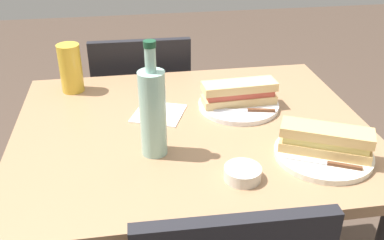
{
  "coord_description": "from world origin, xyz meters",
  "views": [
    {
      "loc": [
        0.17,
        1.06,
        1.36
      ],
      "look_at": [
        0.0,
        0.0,
        0.77
      ],
      "focal_mm": 40.96,
      "sensor_mm": 36.0,
      "label": 1
    }
  ],
  "objects_px": {
    "chair_near": "(143,115)",
    "knife_far": "(328,163)",
    "beer_glass": "(71,68)",
    "water_bottle": "(153,111)",
    "olive_bowl": "(243,173)",
    "plate_far": "(323,154)",
    "plate_near": "(238,105)",
    "knife_near": "(248,110)",
    "baguette_sandwich_far": "(326,140)",
    "baguette_sandwich_near": "(239,93)",
    "dining_table": "(192,164)"
  },
  "relations": [
    {
      "from": "plate_far",
      "to": "knife_far",
      "type": "distance_m",
      "value": 0.06
    },
    {
      "from": "water_bottle",
      "to": "knife_far",
      "type": "bearing_deg",
      "value": 160.52
    },
    {
      "from": "baguette_sandwich_near",
      "to": "chair_near",
      "type": "bearing_deg",
      "value": -61.54
    },
    {
      "from": "baguette_sandwich_near",
      "to": "baguette_sandwich_far",
      "type": "relative_size",
      "value": 0.99
    },
    {
      "from": "baguette_sandwich_far",
      "to": "olive_bowl",
      "type": "xyz_separation_m",
      "value": [
        0.22,
        0.06,
        -0.03
      ]
    },
    {
      "from": "plate_far",
      "to": "beer_glass",
      "type": "relative_size",
      "value": 1.55
    },
    {
      "from": "dining_table",
      "to": "olive_bowl",
      "type": "xyz_separation_m",
      "value": [
        -0.08,
        0.26,
        0.14
      ]
    },
    {
      "from": "baguette_sandwich_far",
      "to": "knife_near",
      "type": "bearing_deg",
      "value": -62.32
    },
    {
      "from": "beer_glass",
      "to": "knife_far",
      "type": "bearing_deg",
      "value": 138.62
    },
    {
      "from": "water_bottle",
      "to": "beer_glass",
      "type": "bearing_deg",
      "value": -60.8
    },
    {
      "from": "dining_table",
      "to": "knife_far",
      "type": "distance_m",
      "value": 0.41
    },
    {
      "from": "chair_near",
      "to": "knife_near",
      "type": "relative_size",
      "value": 4.76
    },
    {
      "from": "plate_far",
      "to": "beer_glass",
      "type": "bearing_deg",
      "value": -37.9
    },
    {
      "from": "plate_near",
      "to": "olive_bowl",
      "type": "relative_size",
      "value": 2.8
    },
    {
      "from": "chair_near",
      "to": "plate_far",
      "type": "bearing_deg",
      "value": 117.27
    },
    {
      "from": "baguette_sandwich_near",
      "to": "water_bottle",
      "type": "distance_m",
      "value": 0.35
    },
    {
      "from": "knife_near",
      "to": "plate_near",
      "type": "bearing_deg",
      "value": -76.29
    },
    {
      "from": "plate_near",
      "to": "chair_near",
      "type": "bearing_deg",
      "value": -61.54
    },
    {
      "from": "plate_near",
      "to": "knife_far",
      "type": "height_order",
      "value": "knife_far"
    },
    {
      "from": "chair_near",
      "to": "plate_far",
      "type": "distance_m",
      "value": 0.95
    },
    {
      "from": "knife_near",
      "to": "baguette_sandwich_far",
      "type": "height_order",
      "value": "baguette_sandwich_far"
    },
    {
      "from": "dining_table",
      "to": "olive_bowl",
      "type": "relative_size",
      "value": 11.38
    },
    {
      "from": "baguette_sandwich_near",
      "to": "beer_glass",
      "type": "distance_m",
      "value": 0.55
    },
    {
      "from": "baguette_sandwich_far",
      "to": "olive_bowl",
      "type": "relative_size",
      "value": 2.63
    },
    {
      "from": "plate_near",
      "to": "baguette_sandwich_far",
      "type": "xyz_separation_m",
      "value": [
        -0.14,
        0.3,
        0.04
      ]
    },
    {
      "from": "chair_near",
      "to": "knife_far",
      "type": "xyz_separation_m",
      "value": [
        -0.4,
        0.86,
        0.29
      ]
    },
    {
      "from": "plate_far",
      "to": "beer_glass",
      "type": "distance_m",
      "value": 0.83
    },
    {
      "from": "dining_table",
      "to": "baguette_sandwich_near",
      "type": "relative_size",
      "value": 4.4
    },
    {
      "from": "plate_far",
      "to": "knife_near",
      "type": "bearing_deg",
      "value": -62.32
    },
    {
      "from": "baguette_sandwich_near",
      "to": "olive_bowl",
      "type": "distance_m",
      "value": 0.37
    },
    {
      "from": "chair_near",
      "to": "baguette_sandwich_far",
      "type": "xyz_separation_m",
      "value": [
        -0.42,
        0.81,
        0.32
      ]
    },
    {
      "from": "plate_far",
      "to": "dining_table",
      "type": "bearing_deg",
      "value": -34.47
    },
    {
      "from": "dining_table",
      "to": "water_bottle",
      "type": "distance_m",
      "value": 0.3
    },
    {
      "from": "plate_near",
      "to": "water_bottle",
      "type": "height_order",
      "value": "water_bottle"
    },
    {
      "from": "baguette_sandwich_near",
      "to": "plate_far",
      "type": "height_order",
      "value": "baguette_sandwich_near"
    },
    {
      "from": "plate_far",
      "to": "knife_far",
      "type": "bearing_deg",
      "value": 75.6
    },
    {
      "from": "plate_far",
      "to": "water_bottle",
      "type": "distance_m",
      "value": 0.44
    },
    {
      "from": "olive_bowl",
      "to": "beer_glass",
      "type": "bearing_deg",
      "value": -52.9
    },
    {
      "from": "knife_near",
      "to": "olive_bowl",
      "type": "xyz_separation_m",
      "value": [
        0.1,
        0.3,
        -0.0
      ]
    },
    {
      "from": "plate_near",
      "to": "olive_bowl",
      "type": "bearing_deg",
      "value": 77.01
    },
    {
      "from": "water_bottle",
      "to": "olive_bowl",
      "type": "xyz_separation_m",
      "value": [
        -0.19,
        0.15,
        -0.1
      ]
    },
    {
      "from": "baguette_sandwich_far",
      "to": "water_bottle",
      "type": "xyz_separation_m",
      "value": [
        0.42,
        -0.09,
        0.07
      ]
    },
    {
      "from": "dining_table",
      "to": "baguette_sandwich_far",
      "type": "height_order",
      "value": "baguette_sandwich_far"
    },
    {
      "from": "chair_near",
      "to": "beer_glass",
      "type": "relative_size",
      "value": 5.36
    },
    {
      "from": "plate_near",
      "to": "baguette_sandwich_far",
      "type": "relative_size",
      "value": 1.07
    },
    {
      "from": "knife_far",
      "to": "knife_near",
      "type": "bearing_deg",
      "value": -69.11
    },
    {
      "from": "baguette_sandwich_far",
      "to": "olive_bowl",
      "type": "height_order",
      "value": "baguette_sandwich_far"
    },
    {
      "from": "knife_near",
      "to": "baguette_sandwich_near",
      "type": "bearing_deg",
      "value": -76.29
    },
    {
      "from": "chair_near",
      "to": "knife_far",
      "type": "bearing_deg",
      "value": 115.02
    },
    {
      "from": "baguette_sandwich_near",
      "to": "knife_near",
      "type": "distance_m",
      "value": 0.07
    }
  ]
}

